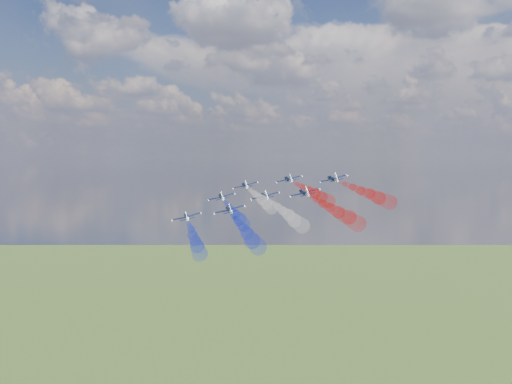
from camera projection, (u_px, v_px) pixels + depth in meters
The scene contains 16 objects.
jet_lead at pixel (245, 186), 188.53m from camera, with size 8.17×10.21×2.72m, color black, non-canonical shape.
trail_lead at pixel (258, 197), 166.41m from camera, with size 3.40×36.39×3.40m, color white, non-canonical shape.
jet_inner_left at pixel (221, 197), 177.49m from camera, with size 8.17×10.21×2.72m, color black, non-canonical shape.
trail_inner_left at pixel (232, 211), 155.37m from camera, with size 3.40×36.39×3.40m, color #1A2EDF, non-canonical shape.
jet_inner_right at pixel (288, 180), 180.88m from camera, with size 8.17×10.21×2.72m, color black, non-canonical shape.
trail_inner_right at pixel (308, 190), 158.76m from camera, with size 3.40×36.39×3.40m, color red, non-canonical shape.
jet_outer_left at pixel (186, 217), 163.21m from camera, with size 8.17×10.21×2.72m, color black, non-canonical shape.
trail_outer_left at pixel (193, 235), 141.09m from camera, with size 3.40×36.39×3.40m, color #1A2EDF, non-canonical shape.
jet_center_third at pixel (265, 196), 166.19m from camera, with size 8.17×10.21×2.72m, color black, non-canonical shape.
trail_center_third at pixel (283, 211), 144.07m from camera, with size 3.40×36.39×3.40m, color white, non-canonical shape.
jet_outer_right at pixel (333, 179), 169.74m from camera, with size 8.17×10.21×2.72m, color black, non-canonical shape.
trail_outer_right at pixel (361, 191), 147.61m from camera, with size 3.40×36.39×3.40m, color red, non-canonical shape.
jet_rear_left at pixel (229, 210), 154.29m from camera, with size 8.17×10.21×2.72m, color black, non-canonical shape.
trail_rear_left at pixel (243, 228), 132.17m from camera, with size 3.40×36.39×3.40m, color #1A2EDF, non-canonical shape.
jet_rear_right at pixel (304, 193), 156.61m from camera, with size 8.17×10.21×2.72m, color black, non-canonical shape.
trail_rear_right at pixel (330, 208), 134.49m from camera, with size 3.40×36.39×3.40m, color red, non-canonical shape.
Camera 1 is at (76.86, -157.73, 140.89)m, focal length 43.37 mm.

